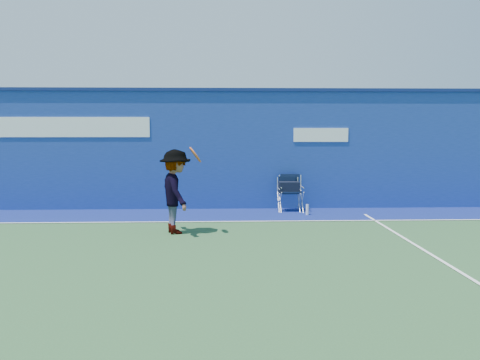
{
  "coord_description": "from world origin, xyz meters",
  "views": [
    {
      "loc": [
        1.04,
        -7.92,
        2.1
      ],
      "look_at": [
        1.44,
        2.6,
        1.0
      ],
      "focal_mm": 38.0,
      "sensor_mm": 36.0,
      "label": 1
    }
  ],
  "objects_px": {
    "directors_chair_right": "(291,200)",
    "tennis_player": "(176,191)",
    "directors_chair_left": "(289,197)",
    "water_bottle": "(307,210)"
  },
  "relations": [
    {
      "from": "directors_chair_left",
      "to": "directors_chair_right",
      "type": "relative_size",
      "value": 0.95
    },
    {
      "from": "directors_chair_left",
      "to": "tennis_player",
      "type": "height_order",
      "value": "tennis_player"
    },
    {
      "from": "directors_chair_left",
      "to": "tennis_player",
      "type": "relative_size",
      "value": 0.5
    },
    {
      "from": "directors_chair_right",
      "to": "tennis_player",
      "type": "bearing_deg",
      "value": -136.18
    },
    {
      "from": "water_bottle",
      "to": "tennis_player",
      "type": "bearing_deg",
      "value": -146.49
    },
    {
      "from": "directors_chair_right",
      "to": "directors_chair_left",
      "type": "bearing_deg",
      "value": -174.45
    },
    {
      "from": "directors_chair_right",
      "to": "water_bottle",
      "type": "xyz_separation_m",
      "value": [
        0.31,
        -0.58,
        -0.16
      ]
    },
    {
      "from": "directors_chair_right",
      "to": "water_bottle",
      "type": "distance_m",
      "value": 0.68
    },
    {
      "from": "directors_chair_left",
      "to": "directors_chair_right",
      "type": "distance_m",
      "value": 0.1
    },
    {
      "from": "directors_chair_right",
      "to": "water_bottle",
      "type": "relative_size",
      "value": 3.51
    }
  ]
}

